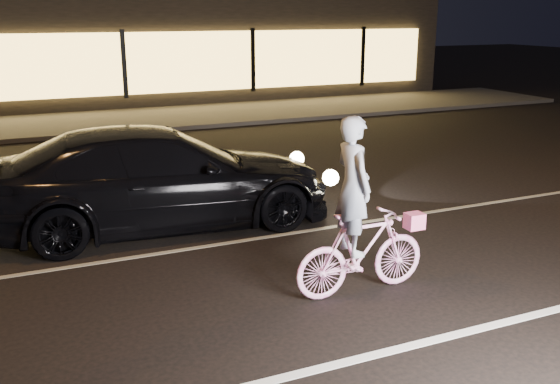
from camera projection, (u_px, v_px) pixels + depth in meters
name	position (u px, v px, depth m)	size (l,w,h in m)	color
ground	(354.00, 285.00, 7.68)	(90.00, 90.00, 0.00)	black
lane_stripe_near	(429.00, 341.00, 6.36)	(60.00, 0.12, 0.01)	silver
lane_stripe_far	(287.00, 234.00, 9.44)	(60.00, 0.10, 0.01)	gray
sidewalk	(138.00, 120.00, 19.08)	(30.00, 4.00, 0.12)	#383533
storefront	(103.00, 41.00, 23.74)	(25.40, 8.42, 4.20)	black
cyclist	(359.00, 233.00, 7.27)	(1.70, 0.59, 2.15)	#E6369F
sedan	(160.00, 178.00, 9.62)	(5.48, 2.48, 1.55)	black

